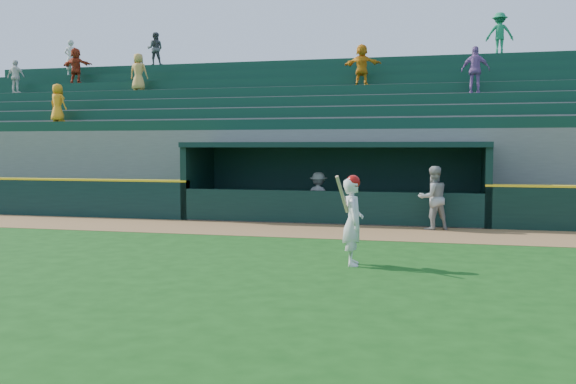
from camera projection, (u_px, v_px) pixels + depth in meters
name	position (u px, v px, depth m)	size (l,w,h in m)	color
ground	(269.00, 262.00, 12.92)	(120.00, 120.00, 0.00)	#134210
warning_track	(317.00, 231.00, 17.66)	(40.00, 3.00, 0.01)	brown
dugout_player_front	(433.00, 198.00, 17.84)	(0.87, 0.67, 1.78)	#9C9C97
dugout_player_inside	(318.00, 196.00, 20.23)	(0.98, 0.56, 1.52)	#9C9C97
dugout	(336.00, 177.00, 20.57)	(9.40, 2.80, 2.46)	#63625E
stands	(356.00, 145.00, 24.93)	(34.50, 6.25, 7.59)	slate
batter_at_plate	(353.00, 220.00, 12.48)	(0.55, 0.82, 1.78)	silver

